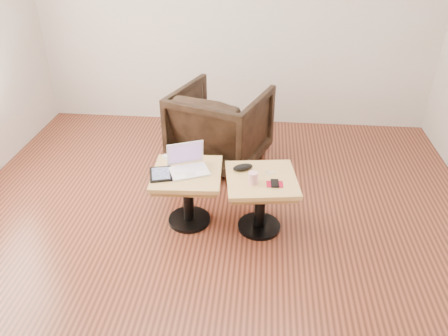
# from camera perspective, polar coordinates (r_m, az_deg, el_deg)

# --- Properties ---
(room_shell) EXTENTS (4.52, 4.52, 2.71)m
(room_shell) POSITION_cam_1_polar(r_m,az_deg,el_deg) (2.85, -1.85, 12.12)
(room_shell) COLOR #3C1D14
(room_shell) RESTS_ON ground
(side_table_left) EXTENTS (0.56, 0.56, 0.49)m
(side_table_left) POSITION_cam_1_polar(r_m,az_deg,el_deg) (3.50, -4.78, -2.17)
(side_table_left) COLOR black
(side_table_left) RESTS_ON ground
(side_table_right) EXTENTS (0.60, 0.60, 0.49)m
(side_table_right) POSITION_cam_1_polar(r_m,az_deg,el_deg) (3.42, 4.83, -2.98)
(side_table_right) COLOR black
(side_table_right) RESTS_ON ground
(laptop) EXTENTS (0.36, 0.33, 0.21)m
(laptop) POSITION_cam_1_polar(r_m,az_deg,el_deg) (3.43, -4.74, 0.37)
(laptop) COLOR white
(laptop) RESTS_ON side_table_left
(tablet) EXTENTS (0.22, 0.25, 0.02)m
(tablet) POSITION_cam_1_polar(r_m,az_deg,el_deg) (3.41, -8.26, -0.79)
(tablet) COLOR black
(tablet) RESTS_ON side_table_left
(charging_adapter) EXTENTS (0.05, 0.05, 0.03)m
(charging_adapter) POSITION_cam_1_polar(r_m,az_deg,el_deg) (3.63, -7.60, 1.47)
(charging_adapter) COLOR white
(charging_adapter) RESTS_ON side_table_left
(glasses_case) EXTENTS (0.18, 0.13, 0.05)m
(glasses_case) POSITION_cam_1_polar(r_m,az_deg,el_deg) (3.43, 2.48, 0.10)
(glasses_case) COLOR black
(glasses_case) RESTS_ON side_table_right
(striped_cup) EXTENTS (0.09, 0.09, 0.09)m
(striped_cup) POSITION_cam_1_polar(r_m,az_deg,el_deg) (3.26, 3.79, -1.29)
(striped_cup) COLOR #E75C73
(striped_cup) RESTS_ON side_table_right
(earbuds_tangle) EXTENTS (0.08, 0.05, 0.02)m
(earbuds_tangle) POSITION_cam_1_polar(r_m,az_deg,el_deg) (3.41, 5.95, -0.59)
(earbuds_tangle) COLOR white
(earbuds_tangle) RESTS_ON side_table_right
(phone_on_sleeve) EXTENTS (0.13, 0.11, 0.02)m
(phone_on_sleeve) POSITION_cam_1_polar(r_m,az_deg,el_deg) (3.28, 6.65, -2.04)
(phone_on_sleeve) COLOR maroon
(phone_on_sleeve) RESTS_ON side_table_right
(armchair) EXTENTS (1.08, 1.09, 0.78)m
(armchair) POSITION_cam_1_polar(r_m,az_deg,el_deg) (4.36, -0.46, 5.46)
(armchair) COLOR black
(armchair) RESTS_ON ground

